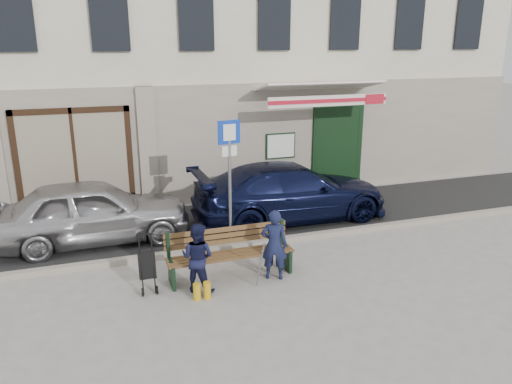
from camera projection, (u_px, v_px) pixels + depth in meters
name	position (u px, v px, depth m)	size (l,w,h in m)	color
ground	(261.00, 278.00, 9.41)	(80.00, 80.00, 0.00)	#9E9991
asphalt_lane	(219.00, 224.00, 12.21)	(60.00, 3.20, 0.01)	#282828
curb	(238.00, 246.00, 10.75)	(60.00, 0.18, 0.12)	#9E9384
building	(172.00, 18.00, 15.63)	(20.00, 8.27, 10.00)	beige
car_silver	(92.00, 211.00, 10.92)	(1.68, 4.19, 1.43)	#B4B4B9
car_navy	(291.00, 192.00, 12.36)	(1.99, 4.91, 1.42)	black
parking_sign	(230.00, 162.00, 10.61)	(0.50, 0.12, 2.71)	gray
bench	(228.00, 254.00, 9.34)	(2.40, 1.17, 0.98)	brown
man	(274.00, 245.00, 9.23)	(0.49, 0.32, 1.35)	#151A39
woman	(198.00, 258.00, 8.78)	(0.62, 0.48, 1.27)	#131534
stroller	(147.00, 267.00, 8.84)	(0.30, 0.43, 1.03)	black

